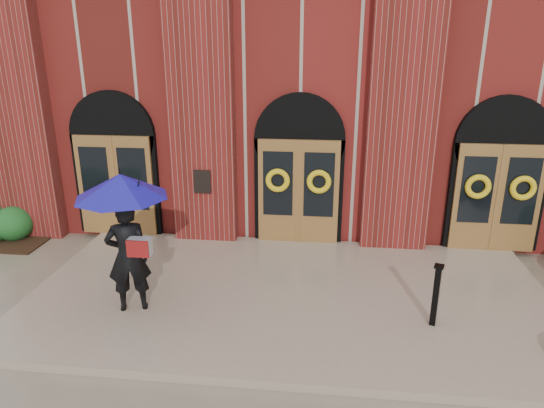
# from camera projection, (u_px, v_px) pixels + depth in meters

# --- Properties ---
(ground) EXTENTS (90.00, 90.00, 0.00)m
(ground) POSITION_uv_depth(u_px,v_px,m) (288.00, 303.00, 9.34)
(ground) COLOR gray
(ground) RESTS_ON ground
(landing) EXTENTS (10.00, 5.30, 0.15)m
(landing) POSITION_uv_depth(u_px,v_px,m) (289.00, 295.00, 9.45)
(landing) COLOR tan
(landing) RESTS_ON ground
(church_building) EXTENTS (16.20, 12.53, 7.00)m
(church_building) POSITION_uv_depth(u_px,v_px,m) (310.00, 81.00, 16.49)
(church_building) COLOR maroon
(church_building) RESTS_ON ground
(man_with_umbrella) EXTENTS (2.02, 2.02, 2.54)m
(man_with_umbrella) POSITION_uv_depth(u_px,v_px,m) (124.00, 217.00, 8.30)
(man_with_umbrella) COLOR black
(man_with_umbrella) RESTS_ON landing
(metal_post) EXTENTS (0.19, 0.19, 1.13)m
(metal_post) POSITION_uv_depth(u_px,v_px,m) (436.00, 294.00, 8.16)
(metal_post) COLOR black
(metal_post) RESTS_ON landing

